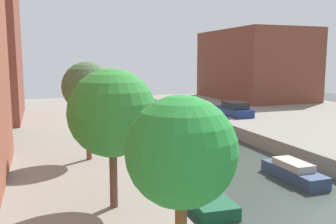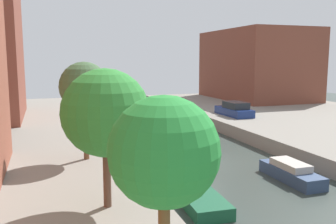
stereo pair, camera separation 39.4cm
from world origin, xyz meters
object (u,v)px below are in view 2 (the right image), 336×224
street_tree_2 (84,87)px  parked_car (234,110)px  moored_boat_left_4 (125,134)px  moored_boat_right_2 (291,172)px  low_block_right (256,65)px  street_tree_0 (164,154)px  moored_boat_left_2 (198,197)px  moored_boat_left_3 (143,156)px  street_tree_1 (106,113)px

street_tree_2 → parked_car: size_ratio=1.13×
moored_boat_left_4 → moored_boat_right_2: 14.30m
low_block_right → street_tree_2: (-25.15, -23.69, -0.71)m
low_block_right → street_tree_0: low_block_right is taller
moored_boat_left_4 → street_tree_2: bearing=-113.8°
moored_boat_left_2 → moored_boat_right_2: bearing=12.3°
moored_boat_left_2 → moored_boat_left_4: moored_boat_left_4 is taller
moored_boat_left_4 → moored_boat_right_2: moored_boat_right_2 is taller
parked_car → moored_boat_left_3: parked_car is taller
low_block_right → moored_boat_left_2: 36.11m
parked_car → moored_boat_left_2: parked_car is taller
street_tree_2 → street_tree_1: bearing=-90.0°
street_tree_2 → moored_boat_left_4: size_ratio=1.17×
parked_car → moored_boat_left_3: bearing=-140.8°
street_tree_1 → moored_boat_left_2: bearing=19.6°
moored_boat_left_3 → street_tree_0: bearing=-103.3°
moored_boat_left_3 → moored_boat_right_2: (6.46, -5.64, 0.01)m
street_tree_1 → moored_boat_left_4: (3.98, 15.72, -4.09)m
street_tree_2 → moored_boat_right_2: (10.00, -3.95, -4.40)m
moored_boat_left_3 → street_tree_1: bearing=-112.9°
low_block_right → moored_boat_right_2: bearing=-118.7°
street_tree_0 → moored_boat_left_4: (3.98, 22.25, -4.27)m
parked_car → moored_boat_left_4: bearing=-169.9°
street_tree_1 → moored_boat_left_2: (4.17, 1.48, -4.13)m
moored_boat_left_3 → moored_boat_right_2: size_ratio=0.98×
moored_boat_left_3 → parked_car: bearing=39.2°
street_tree_0 → moored_boat_left_3: size_ratio=1.18×
moored_boat_right_2 → street_tree_1: bearing=-164.6°
low_block_right → moored_boat_right_2: (-15.16, -27.65, -5.10)m
street_tree_2 → low_block_right: bearing=43.3°
street_tree_0 → parked_car: (14.91, 24.21, -3.02)m
street_tree_0 → moored_boat_left_2: (4.17, 8.02, -4.30)m
street_tree_0 → moored_boat_right_2: bearing=42.9°
street_tree_1 → moored_boat_left_4: bearing=75.8°
street_tree_0 → moored_boat_left_2: street_tree_0 is taller
moored_boat_left_4 → street_tree_0: bearing=-100.1°
low_block_right → moored_boat_left_2: (-20.99, -28.92, -5.25)m
parked_car → moored_boat_left_2: bearing=-123.6°
street_tree_0 → moored_boat_left_4: size_ratio=1.05×
moored_boat_left_3 → low_block_right: bearing=45.5°
street_tree_1 → street_tree_2: 6.72m
street_tree_0 → moored_boat_left_4: 23.00m
street_tree_0 → street_tree_2: bearing=90.0°
low_block_right → moored_boat_left_3: (-21.61, -22.01, -5.12)m
street_tree_1 → moored_boat_left_2: 6.05m
street_tree_0 → street_tree_1: street_tree_1 is taller
low_block_right → street_tree_2: size_ratio=2.98×
moored_boat_left_4 → moored_boat_left_2: bearing=-89.2°
parked_car → moored_boat_right_2: bearing=-108.2°
parked_car → moored_boat_left_2: size_ratio=1.03×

